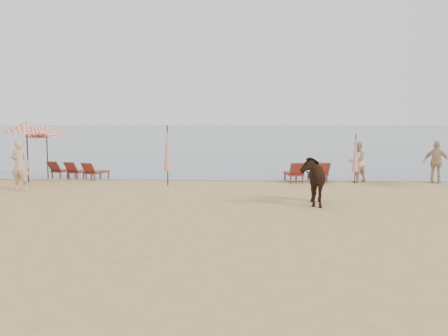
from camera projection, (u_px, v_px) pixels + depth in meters
The scene contains 12 objects.
ground at pixel (213, 234), 12.13m from camera, with size 120.00×120.00×0.00m, color tan.
sea at pixel (245, 132), 91.59m from camera, with size 160.00×140.00×0.06m, color #51606B.
lounger_cluster_left at pixel (78, 170), 22.96m from camera, with size 2.79×2.16×0.54m.
lounger_cluster_right at pixel (307, 172), 21.70m from camera, with size 1.90×1.84×0.61m.
umbrella_open_left_a at pixel (27, 128), 21.34m from camera, with size 2.32×2.32×2.64m.
umbrella_open_left_b at pixel (46, 130), 23.21m from camera, with size 2.02×2.05×2.57m.
umbrella_closed_left at pixel (167, 148), 20.46m from camera, with size 0.30×0.30×2.50m.
umbrella_closed_right at pixel (355, 153), 21.08m from camera, with size 0.26×0.26×2.13m.
cow at pixel (312, 180), 16.11m from camera, with size 0.88×1.93×1.63m, color black.
beachgoer_left at pixel (20, 165), 19.18m from camera, with size 0.72×0.47×1.97m, color tan.
beachgoer_right_a at pixel (357, 162), 21.62m from camera, with size 0.86×0.67×1.78m, color tan.
beachgoer_right_b at pixel (437, 162), 21.26m from camera, with size 1.06×0.44×1.82m, color tan.
Camera 1 is at (0.87, -11.87, 2.85)m, focal length 40.00 mm.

